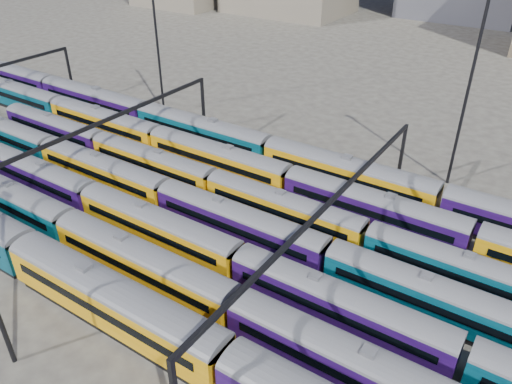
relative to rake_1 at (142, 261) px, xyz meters
The scene contains 11 objects.
ground 10.74m from the rake_1, 73.64° to the left, with size 500.00×500.00×0.00m, color #3D3933.
rake_1 is the anchor object (origin of this frame).
rake_2 13.67m from the rake_1, 158.54° to the left, with size 117.53×2.87×4.82m.
rake_3 11.89m from the rake_1, 122.78° to the left, with size 118.52×2.89×4.86m.
rake_4 21.24m from the rake_1, 44.92° to the left, with size 112.17×2.74×4.59m.
rake_5 21.13m from the rake_1, 108.81° to the left, with size 142.52×2.98×5.01m.
rake_6 25.12m from the rake_1, 95.65° to the left, with size 130.06×3.17×5.35m.
gantry_1 20.21m from the rake_1, 149.63° to the left, with size 0.35×40.35×8.03m.
gantry_2 16.88m from the rake_1, 37.70° to the left, with size 0.35×40.35×8.03m.
mast_1 43.42m from the rake_1, 130.22° to the left, with size 1.40×0.50×25.60m.
mast_3 40.08m from the rake_1, 62.19° to the left, with size 1.40×0.50×25.60m.
Camera 1 is at (24.78, -33.44, 30.78)m, focal length 35.00 mm.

